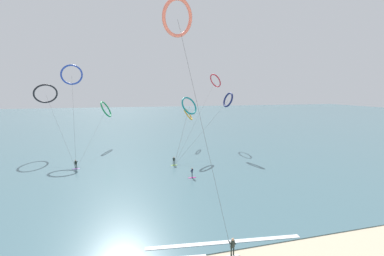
{
  "coord_description": "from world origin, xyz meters",
  "views": [
    {
      "loc": [
        -8.26,
        -11.25,
        14.17
      ],
      "look_at": [
        0.0,
        22.04,
        8.88
      ],
      "focal_mm": 22.7,
      "sensor_mm": 36.0,
      "label": 1
    }
  ],
  "objects_px": {
    "kite_teal": "(189,106)",
    "kite_coral": "(178,18)",
    "surfer_lime": "(174,162)",
    "surfer_magenta": "(192,173)",
    "surfer_ivory": "(232,248)",
    "kite_charcoal": "(46,94)",
    "kite_amber": "(188,114)",
    "kite_navy": "(228,100)",
    "surfer_violet": "(76,165)",
    "kite_crimson": "(215,81)",
    "kite_emerald": "(106,109)",
    "kite_cobalt": "(72,75)"
  },
  "relations": [
    {
      "from": "surfer_magenta",
      "to": "kite_amber",
      "type": "distance_m",
      "value": 25.78
    },
    {
      "from": "kite_coral",
      "to": "kite_crimson",
      "type": "bearing_deg",
      "value": -143.39
    },
    {
      "from": "surfer_magenta",
      "to": "kite_emerald",
      "type": "xyz_separation_m",
      "value": [
        -15.73,
        29.88,
        8.55
      ]
    },
    {
      "from": "kite_coral",
      "to": "kite_navy",
      "type": "distance_m",
      "value": 31.8
    },
    {
      "from": "surfer_violet",
      "to": "kite_emerald",
      "type": "distance_m",
      "value": 22.44
    },
    {
      "from": "surfer_lime",
      "to": "kite_teal",
      "type": "distance_m",
      "value": 13.56
    },
    {
      "from": "surfer_magenta",
      "to": "surfer_ivory",
      "type": "bearing_deg",
      "value": -167.55
    },
    {
      "from": "surfer_ivory",
      "to": "kite_teal",
      "type": "height_order",
      "value": "kite_teal"
    },
    {
      "from": "surfer_ivory",
      "to": "kite_navy",
      "type": "distance_m",
      "value": 38.92
    },
    {
      "from": "surfer_magenta",
      "to": "kite_teal",
      "type": "relative_size",
      "value": 0.13
    },
    {
      "from": "surfer_violet",
      "to": "kite_navy",
      "type": "bearing_deg",
      "value": -149.17
    },
    {
      "from": "kite_teal",
      "to": "kite_cobalt",
      "type": "relative_size",
      "value": 0.64
    },
    {
      "from": "surfer_violet",
      "to": "kite_crimson",
      "type": "distance_m",
      "value": 40.98
    },
    {
      "from": "kite_emerald",
      "to": "kite_charcoal",
      "type": "bearing_deg",
      "value": 116.68
    },
    {
      "from": "kite_navy",
      "to": "kite_charcoal",
      "type": "xyz_separation_m",
      "value": [
        -40.88,
        11.11,
        1.37
      ]
    },
    {
      "from": "kite_emerald",
      "to": "kite_cobalt",
      "type": "height_order",
      "value": "kite_cobalt"
    },
    {
      "from": "kite_navy",
      "to": "surfer_magenta",
      "type": "bearing_deg",
      "value": -45.94
    },
    {
      "from": "kite_teal",
      "to": "kite_charcoal",
      "type": "relative_size",
      "value": 0.66
    },
    {
      "from": "kite_coral",
      "to": "kite_crimson",
      "type": "height_order",
      "value": "kite_coral"
    },
    {
      "from": "kite_cobalt",
      "to": "kite_amber",
      "type": "bearing_deg",
      "value": -2.37
    },
    {
      "from": "kite_navy",
      "to": "surfer_lime",
      "type": "bearing_deg",
      "value": -67.3
    },
    {
      "from": "surfer_violet",
      "to": "kite_coral",
      "type": "distance_m",
      "value": 32.47
    },
    {
      "from": "surfer_ivory",
      "to": "surfer_violet",
      "type": "xyz_separation_m",
      "value": [
        -18.24,
        28.65,
        0.08
      ]
    },
    {
      "from": "kite_charcoal",
      "to": "kite_cobalt",
      "type": "height_order",
      "value": "kite_cobalt"
    },
    {
      "from": "kite_cobalt",
      "to": "kite_teal",
      "type": "bearing_deg",
      "value": -22.08
    },
    {
      "from": "surfer_lime",
      "to": "surfer_violet",
      "type": "bearing_deg",
      "value": -171.63
    },
    {
      "from": "kite_teal",
      "to": "kite_amber",
      "type": "height_order",
      "value": "kite_teal"
    },
    {
      "from": "surfer_violet",
      "to": "kite_coral",
      "type": "relative_size",
      "value": 0.07
    },
    {
      "from": "kite_emerald",
      "to": "kite_coral",
      "type": "bearing_deg",
      "value": -151.32
    },
    {
      "from": "surfer_lime",
      "to": "surfer_magenta",
      "type": "relative_size",
      "value": 1.0
    },
    {
      "from": "kite_crimson",
      "to": "surfer_ivory",
      "type": "bearing_deg",
      "value": 144.81
    },
    {
      "from": "kite_emerald",
      "to": "kite_charcoal",
      "type": "height_order",
      "value": "kite_charcoal"
    },
    {
      "from": "surfer_ivory",
      "to": "kite_crimson",
      "type": "bearing_deg",
      "value": -128.55
    },
    {
      "from": "kite_navy",
      "to": "kite_coral",
      "type": "bearing_deg",
      "value": -40.21
    },
    {
      "from": "surfer_ivory",
      "to": "kite_coral",
      "type": "distance_m",
      "value": 23.22
    },
    {
      "from": "kite_emerald",
      "to": "kite_crimson",
      "type": "height_order",
      "value": "kite_crimson"
    },
    {
      "from": "kite_cobalt",
      "to": "surfer_ivory",
      "type": "bearing_deg",
      "value": -64.42
    },
    {
      "from": "surfer_magenta",
      "to": "kite_cobalt",
      "type": "bearing_deg",
      "value": 57.39
    },
    {
      "from": "surfer_violet",
      "to": "kite_coral",
      "type": "height_order",
      "value": "kite_coral"
    },
    {
      "from": "kite_coral",
      "to": "kite_charcoal",
      "type": "xyz_separation_m",
      "value": [
        -24.48,
        36.54,
        -8.39
      ]
    },
    {
      "from": "kite_charcoal",
      "to": "kite_amber",
      "type": "xyz_separation_m",
      "value": [
        33.45,
        -2.4,
        -5.28
      ]
    },
    {
      "from": "kite_emerald",
      "to": "kite_cobalt",
      "type": "bearing_deg",
      "value": 136.22
    },
    {
      "from": "kite_emerald",
      "to": "kite_amber",
      "type": "xyz_separation_m",
      "value": [
        20.65,
        -5.67,
        -1.2
      ]
    },
    {
      "from": "surfer_lime",
      "to": "kite_coral",
      "type": "distance_m",
      "value": 27.3
    },
    {
      "from": "kite_emerald",
      "to": "kite_crimson",
      "type": "distance_m",
      "value": 30.28
    },
    {
      "from": "kite_teal",
      "to": "kite_coral",
      "type": "height_order",
      "value": "kite_coral"
    },
    {
      "from": "surfer_lime",
      "to": "kite_charcoal",
      "type": "height_order",
      "value": "kite_charcoal"
    },
    {
      "from": "surfer_lime",
      "to": "kite_teal",
      "type": "relative_size",
      "value": 0.13
    },
    {
      "from": "kite_charcoal",
      "to": "kite_amber",
      "type": "distance_m",
      "value": 33.95
    },
    {
      "from": "kite_coral",
      "to": "kite_crimson",
      "type": "distance_m",
      "value": 41.92
    }
  ]
}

